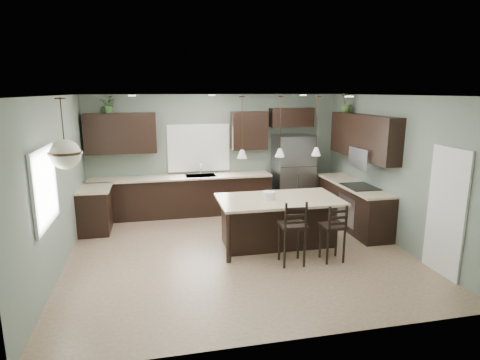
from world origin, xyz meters
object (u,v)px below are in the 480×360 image
kitchen_island (278,222)px  serving_dish (269,195)px  bar_stool_center (292,232)px  refrigerator (293,173)px  bar_stool_right (333,232)px  plant_back_left (109,104)px

kitchen_island → serving_dish: serving_dish is taller
kitchen_island → serving_dish: (-0.20, 0.00, 0.53)m
kitchen_island → serving_dish: 0.57m
bar_stool_center → refrigerator: bearing=73.0°
refrigerator → bar_stool_center: 3.21m
refrigerator → bar_stool_right: (-0.36, -3.03, -0.41)m
serving_dish → plant_back_left: plant_back_left is taller
plant_back_left → serving_dish: bearing=-39.4°
bar_stool_center → bar_stool_right: size_ratio=1.10×
serving_dish → kitchen_island: bearing=-0.3°
bar_stool_right → plant_back_left: size_ratio=2.69×
bar_stool_center → bar_stool_right: 0.73m
bar_stool_center → plant_back_left: (-3.11, 3.25, 2.02)m
serving_dish → bar_stool_center: size_ratio=0.21×
kitchen_island → bar_stool_right: size_ratio=2.19×
kitchen_island → plant_back_left: 4.50m
refrigerator → kitchen_island: refrigerator is taller
bar_stool_center → serving_dish: bearing=104.3°
kitchen_island → bar_stool_center: bearing=-91.7°
bar_stool_right → plant_back_left: plant_back_left is taller
refrigerator → serving_dish: bearing=-120.1°
refrigerator → bar_stool_center: bearing=-109.8°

